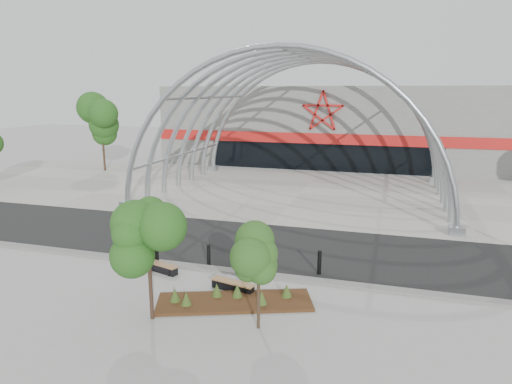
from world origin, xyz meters
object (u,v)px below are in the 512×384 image
Objects in this scene: bench_1 at (233,286)px; bollard_2 at (253,259)px; bench_0 at (160,267)px; street_tree_0 at (148,237)px; street_tree_1 at (258,261)px.

bench_1 is 1.64× the size of bollard_2.
bollard_2 is (3.82, 1.11, 0.38)m from bench_0.
street_tree_0 is 2.22× the size of bench_0.
street_tree_0 is 5.83m from bollard_2.
bench_1 is at bearing 125.60° from street_tree_1.
bench_0 is 3.73m from bench_1.
bollard_2 is at bearing 66.82° from street_tree_0.
street_tree_0 is 4.40m from bench_1.
bench_0 is at bearing 165.79° from bench_1.
street_tree_0 is 3.71m from street_tree_1.
bench_1 is 2.07m from bollard_2.
street_tree_0 is 1.27× the size of street_tree_1.
bollard_2 is (2.10, 4.90, -2.36)m from street_tree_0.
street_tree_0 is at bearing -113.18° from bollard_2.
street_tree_0 is 2.20× the size of bench_1.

